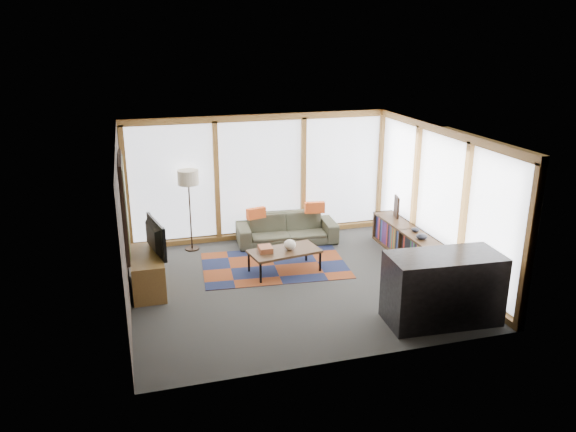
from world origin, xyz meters
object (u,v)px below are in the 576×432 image
object	(u,v)px
coffee_table	(284,261)
television	(150,237)
bar_counter	(443,288)
tv_console	(148,272)
floor_lamp	(190,211)
bookshelf	(408,243)
sofa	(287,229)

from	to	relation	value
coffee_table	television	xyz separation A→B (m)	(-2.32, -0.04, 0.71)
bar_counter	tv_console	bearing A→B (deg)	154.79
floor_lamp	bookshelf	distance (m)	4.28
bookshelf	television	xyz separation A→B (m)	(-4.78, -0.04, 0.62)
tv_console	sofa	bearing A→B (deg)	28.02
floor_lamp	television	bearing A→B (deg)	-117.20
bookshelf	television	world-z (taller)	television
floor_lamp	coffee_table	size ratio (longest dim) A/B	1.30
coffee_table	tv_console	world-z (taller)	tv_console
bookshelf	television	bearing A→B (deg)	-179.56
floor_lamp	coffee_table	world-z (taller)	floor_lamp
bar_counter	bookshelf	bearing A→B (deg)	77.53
television	floor_lamp	bearing A→B (deg)	-38.70
tv_console	bar_counter	world-z (taller)	bar_counter
sofa	bookshelf	xyz separation A→B (m)	(2.02, -1.44, -0.00)
bookshelf	tv_console	bearing A→B (deg)	-179.04
floor_lamp	bar_counter	size ratio (longest dim) A/B	0.97
bookshelf	bar_counter	distance (m)	2.49
sofa	bookshelf	bearing A→B (deg)	-31.24
floor_lamp	tv_console	bearing A→B (deg)	-118.98
sofa	tv_console	distance (m)	3.23
television	tv_console	bearing A→B (deg)	105.30
sofa	television	size ratio (longest dim) A/B	2.03
bar_counter	floor_lamp	bearing A→B (deg)	133.04
television	bar_counter	bearing A→B (deg)	-131.33
coffee_table	bookshelf	distance (m)	2.46
coffee_table	bookshelf	bearing A→B (deg)	-0.12
floor_lamp	bookshelf	xyz separation A→B (m)	(3.95, -1.58, -0.52)
floor_lamp	tv_console	size ratio (longest dim) A/B	1.30
floor_lamp	television	world-z (taller)	floor_lamp
coffee_table	television	size ratio (longest dim) A/B	1.25
floor_lamp	bookshelf	size ratio (longest dim) A/B	0.69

